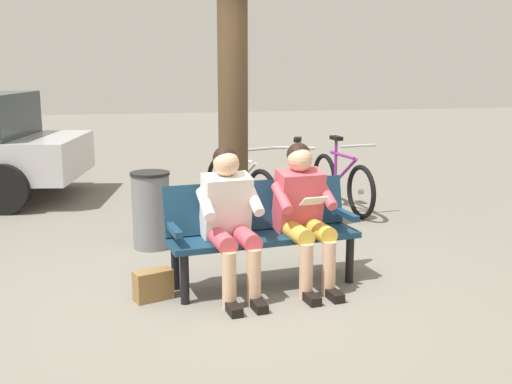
{
  "coord_description": "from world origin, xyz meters",
  "views": [
    {
      "loc": [
        0.93,
        4.65,
        1.82
      ],
      "look_at": [
        -0.22,
        -0.42,
        0.75
      ],
      "focal_mm": 42.85,
      "sensor_mm": 36.0,
      "label": 1
    }
  ],
  "objects": [
    {
      "name": "bench",
      "position": [
        -0.21,
        -0.2,
        0.51
      ],
      "size": [
        1.65,
        0.67,
        0.87
      ],
      "rotation": [
        0.0,
        0.0,
        0.12
      ],
      "color": "navy",
      "rests_on": "ground"
    },
    {
      "name": "litter_bin",
      "position": [
        0.64,
        -1.47,
        0.39
      ],
      "size": [
        0.4,
        0.4,
        0.78
      ],
      "color": "slate",
      "rests_on": "ground"
    },
    {
      "name": "bicycle_silver",
      "position": [
        -1.85,
        -2.65,
        0.36
      ],
      "size": [
        0.48,
        1.68,
        0.94
      ],
      "rotation": [
        0.0,
        0.0,
        1.69
      ],
      "color": "black",
      "rests_on": "ground"
    },
    {
      "name": "person_companion",
      "position": [
        0.09,
        -0.0,
        0.66
      ],
      "size": [
        0.52,
        0.8,
        1.2
      ],
      "rotation": [
        0.0,
        0.0,
        0.12
      ],
      "color": "white",
      "rests_on": "ground"
    },
    {
      "name": "bicycle_black",
      "position": [
        -1.23,
        -2.62,
        0.36
      ],
      "size": [
        0.68,
        1.6,
        0.94
      ],
      "rotation": [
        0.0,
        0.0,
        1.22
      ],
      "color": "black",
      "rests_on": "ground"
    },
    {
      "name": "ground_plane",
      "position": [
        0.0,
        0.0,
        0.0
      ],
      "size": [
        40.0,
        40.0,
        0.0
      ],
      "primitive_type": "plane",
      "color": "slate"
    },
    {
      "name": "person_reading",
      "position": [
        -0.54,
        -0.08,
        0.66
      ],
      "size": [
        0.52,
        0.8,
        1.2
      ],
      "rotation": [
        0.0,
        0.0,
        0.12
      ],
      "color": "#D84C59",
      "rests_on": "ground"
    },
    {
      "name": "handbag",
      "position": [
        0.71,
        -0.01,
        0.12
      ],
      "size": [
        0.33,
        0.23,
        0.24
      ],
      "primitive_type": "cube",
      "rotation": [
        0.0,
        0.0,
        0.34
      ],
      "color": "olive",
      "rests_on": "ground"
    },
    {
      "name": "bicycle_green",
      "position": [
        -0.5,
        -2.6,
        0.36
      ],
      "size": [
        0.67,
        1.61,
        0.94
      ],
      "rotation": [
        0.0,
        0.0,
        1.91
      ],
      "color": "black",
      "rests_on": "ground"
    },
    {
      "name": "tree_trunk",
      "position": [
        -0.24,
        -1.59,
        1.83
      ],
      "size": [
        0.31,
        0.31,
        3.66
      ],
      "primitive_type": "cylinder",
      "color": "#4C3823",
      "rests_on": "ground"
    }
  ]
}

